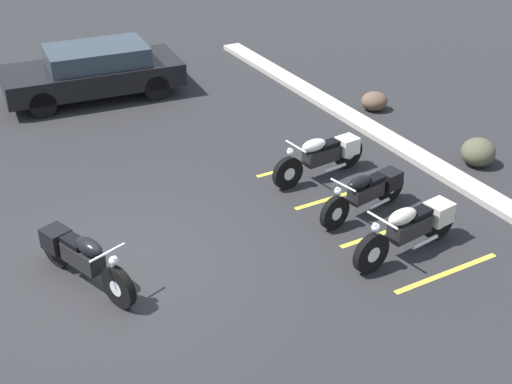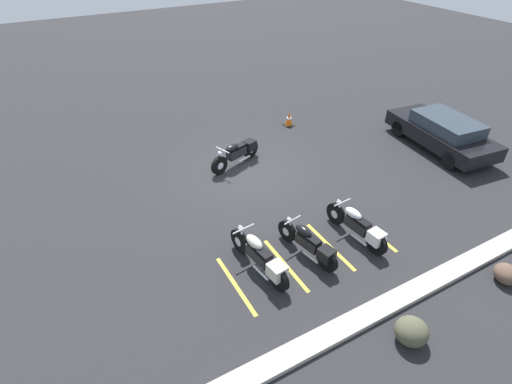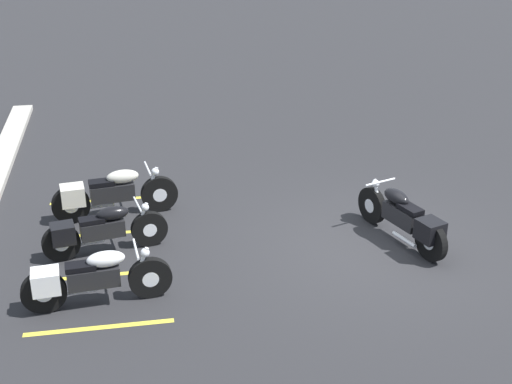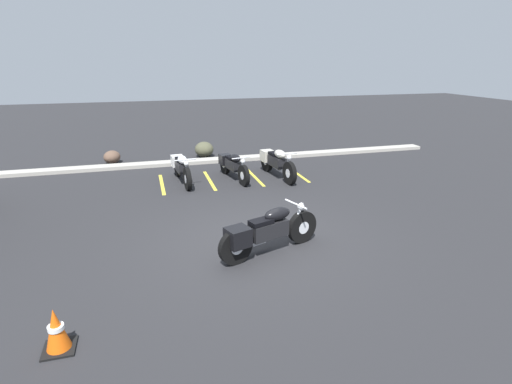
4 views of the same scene
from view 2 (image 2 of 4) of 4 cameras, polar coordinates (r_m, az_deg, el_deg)
The scene contains 14 objects.
ground at distance 14.11m, azimuth -1.13°, elevation 3.04°, with size 60.00×60.00×0.00m, color #262628.
motorcycle_black_featured at distance 14.30m, azimuth -2.63°, elevation 5.67°, with size 2.18×0.98×0.89m.
parked_bike_0 at distance 11.28m, azimuth 14.48°, elevation -4.78°, with size 0.63×2.20×0.86m.
parked_bike_1 at distance 10.52m, azimuth 7.67°, elevation -7.33°, with size 0.72×2.08×0.83m.
parked_bike_2 at distance 10.01m, azimuth 0.69°, elevation -9.28°, with size 0.72×2.31×0.91m.
car_black at distance 16.83m, azimuth 25.08°, elevation 7.81°, with size 2.25×4.47×1.29m.
concrete_curb at distance 10.02m, azimuth 18.13°, elevation -15.12°, with size 18.00×0.50×0.12m, color #A8A399.
landscape_rock_0 at distance 9.43m, azimuth 21.34°, elevation -18.06°, with size 0.69×0.70×0.58m, color #4D4D38.
landscape_rock_1 at distance 11.70m, azimuth 32.17°, elevation -9.88°, with size 0.63×0.56×0.46m, color brown.
traffic_cone at distance 17.29m, azimuth 4.73°, elevation 10.33°, with size 0.40×0.40×0.60m.
stall_line_0 at distance 11.99m, azimuth 15.98°, elevation -5.19°, with size 0.10×2.10×0.00m, color gold.
stall_line_1 at distance 11.19m, azimuth 10.51°, elevation -7.62°, with size 0.10×2.10×0.00m, color gold.
stall_line_2 at distance 10.53m, azimuth 4.21°, elevation -10.31°, with size 0.10×2.10×0.00m, color gold.
stall_line_3 at distance 10.04m, azimuth -2.94°, elevation -13.16°, with size 0.10×2.10×0.00m, color gold.
Camera 2 is at (5.55, 10.61, 7.48)m, focal length 28.00 mm.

